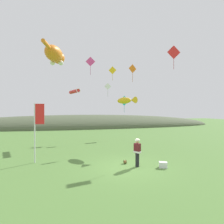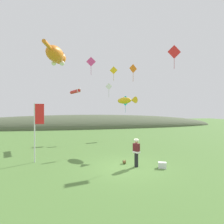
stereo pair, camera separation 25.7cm
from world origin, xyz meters
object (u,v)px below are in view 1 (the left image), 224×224
object	(u,v)px
kite_diamond_red	(174,52)
kite_spool	(125,162)
kite_diamond_gold	(112,70)
kite_diamond_teal	(124,101)
kite_tube_streamer	(74,91)
kite_giant_cat	(55,55)
picnic_cooler	(163,165)
kite_diamond_white	(108,87)
festival_banner_pole	(37,124)
kite_fish_windsock	(126,100)
festival_attendant	(137,152)
kite_diamond_pink	(90,62)
kite_diamond_orange	(133,69)

from	to	relation	value
kite_diamond_red	kite_spool	bearing A→B (deg)	-154.79
kite_diamond_gold	kite_diamond_teal	size ratio (longest dim) A/B	0.90
kite_spool	kite_tube_streamer	bearing A→B (deg)	111.61
kite_diamond_gold	kite_diamond_red	bearing A→B (deg)	-72.02
kite_giant_cat	kite_diamond_teal	bearing A→B (deg)	-0.13
kite_giant_cat	kite_diamond_gold	xyz separation A→B (m)	(7.44, 1.34, -1.13)
picnic_cooler	kite_diamond_gold	distance (m)	16.22
kite_diamond_white	festival_banner_pole	bearing A→B (deg)	-127.82
kite_giant_cat	kite_diamond_white	bearing A→B (deg)	-2.69
kite_diamond_teal	kite_spool	bearing A→B (deg)	-107.50
kite_diamond_gold	kite_diamond_white	world-z (taller)	kite_diamond_gold
kite_fish_windsock	kite_spool	bearing A→B (deg)	-109.33
festival_attendant	kite_diamond_white	distance (m)	12.68
festival_attendant	kite_giant_cat	distance (m)	15.99
kite_diamond_pink	kite_diamond_gold	size ratio (longest dim) A/B	0.97
kite_spool	kite_diamond_teal	size ratio (longest dim) A/B	0.11
kite_tube_streamer	kite_diamond_orange	xyz separation A→B (m)	(5.83, -1.86, 2.28)
kite_diamond_pink	kite_diamond_red	world-z (taller)	kite_diamond_red
picnic_cooler	kite_diamond_gold	size ratio (longest dim) A/B	0.29
picnic_cooler	kite_diamond_red	world-z (taller)	kite_diamond_red
kite_diamond_teal	picnic_cooler	bearing A→B (deg)	-96.43
kite_fish_windsock	kite_diamond_teal	bearing A→B (deg)	73.45
kite_spool	kite_diamond_teal	xyz separation A→B (m)	(3.42, 10.83, 4.73)
kite_diamond_teal	kite_diamond_white	xyz separation A→B (m)	(-2.28, -0.28, 1.76)
kite_spool	kite_diamond_pink	world-z (taller)	kite_diamond_pink
festival_banner_pole	kite_diamond_red	distance (m)	12.60
picnic_cooler	kite_diamond_gold	bearing A→B (deg)	89.55
kite_tube_streamer	kite_diamond_white	distance (m)	5.14
picnic_cooler	festival_banner_pole	xyz separation A→B (m)	(-7.80, 3.03, 2.49)
kite_diamond_gold	kite_diamond_teal	world-z (taller)	kite_diamond_gold
kite_diamond_gold	kite_diamond_teal	bearing A→B (deg)	-46.92
kite_spool	kite_giant_cat	world-z (taller)	kite_giant_cat
kite_giant_cat	kite_diamond_teal	size ratio (longest dim) A/B	2.97
kite_fish_windsock	festival_banner_pole	bearing A→B (deg)	-164.23
kite_giant_cat	kite_diamond_teal	world-z (taller)	kite_giant_cat
kite_diamond_teal	kite_diamond_pink	bearing A→B (deg)	-143.75
kite_fish_windsock	kite_diamond_red	xyz separation A→B (m)	(4.01, -1.17, 4.20)
kite_diamond_gold	kite_diamond_red	xyz separation A→B (m)	(3.15, -9.70, -0.43)
kite_spool	kite_diamond_orange	size ratio (longest dim) A/B	0.14
kite_spool	kite_diamond_red	bearing A→B (deg)	25.21
kite_tube_streamer	kite_diamond_pink	size ratio (longest dim) A/B	1.19
kite_tube_streamer	picnic_cooler	bearing A→B (deg)	-60.74
kite_diamond_pink	kite_diamond_gold	bearing A→B (deg)	53.79
festival_attendant	kite_fish_windsock	distance (m)	5.71
kite_diamond_gold	kite_diamond_orange	size ratio (longest dim) A/B	1.08
kite_diamond_red	kite_diamond_orange	size ratio (longest dim) A/B	1.15
festival_attendant	kite_diamond_red	world-z (taller)	kite_diamond_red
festival_banner_pole	kite_diamond_red	world-z (taller)	kite_diamond_red
kite_fish_windsock	kite_diamond_white	size ratio (longest dim) A/B	1.21
festival_banner_pole	kite_diamond_orange	xyz separation A→B (m)	(8.50, 4.26, 5.21)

